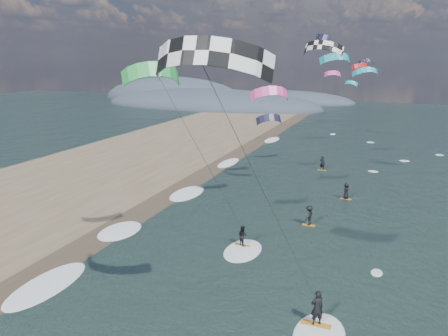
% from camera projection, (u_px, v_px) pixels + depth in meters
% --- Properties ---
extents(wet_sand_strip, '(3.00, 240.00, 0.00)m').
position_uv_depth(wet_sand_strip, '(71.00, 255.00, 31.31)').
color(wet_sand_strip, '#382D23').
rests_on(wet_sand_strip, ground).
extents(coastal_hills, '(80.00, 41.00, 15.00)m').
position_uv_depth(coastal_hills, '(205.00, 103.00, 131.14)').
color(coastal_hills, '#3D4756').
rests_on(coastal_hills, ground).
extents(kitesurfer_near_a, '(7.99, 8.36, 15.06)m').
position_uv_depth(kitesurfer_near_a, '(224.00, 114.00, 16.83)').
color(kitesurfer_near_a, '#B87820').
rests_on(kitesurfer_near_a, ground).
extents(kitesurfer_near_b, '(6.88, 9.02, 14.13)m').
position_uv_depth(kitesurfer_near_b, '(188.00, 136.00, 27.62)').
color(kitesurfer_near_b, '#B87820').
rests_on(kitesurfer_near_b, ground).
extents(far_kitesurfers, '(5.13, 19.75, 1.81)m').
position_uv_depth(far_kitesurfers, '(324.00, 194.00, 42.23)').
color(far_kitesurfers, '#B87820').
rests_on(far_kitesurfers, ground).
extents(bg_kite_field, '(12.15, 67.57, 10.33)m').
position_uv_depth(bg_kite_field, '(340.00, 67.00, 61.84)').
color(bg_kite_field, black).
rests_on(bg_kite_field, ground).
extents(shoreline_surf, '(2.40, 79.40, 0.11)m').
position_uv_depth(shoreline_surf, '(123.00, 233.00, 35.17)').
color(shoreline_surf, white).
rests_on(shoreline_surf, ground).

